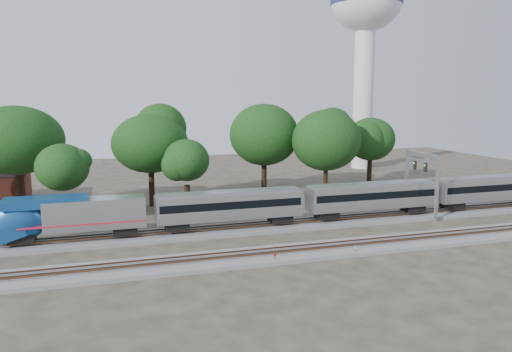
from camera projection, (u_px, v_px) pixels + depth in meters
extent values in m
plane|color=#383328|center=(247.00, 246.00, 50.83)|extent=(160.00, 160.00, 0.00)
cube|color=slate|center=(232.00, 230.00, 56.45)|extent=(160.00, 5.00, 0.40)
cube|color=brown|center=(234.00, 227.00, 55.70)|extent=(160.00, 0.08, 0.15)
cube|color=brown|center=(230.00, 224.00, 57.06)|extent=(160.00, 0.08, 0.15)
cube|color=slate|center=(259.00, 256.00, 47.02)|extent=(160.00, 5.00, 0.40)
cube|color=brown|center=(261.00, 254.00, 46.27)|extent=(160.00, 0.08, 0.15)
cube|color=brown|center=(256.00, 250.00, 47.63)|extent=(160.00, 0.08, 0.15)
cube|color=#B0B2B7|center=(95.00, 213.00, 51.70)|extent=(10.09, 2.86, 3.14)
ellipsoid|color=navy|center=(19.00, 220.00, 49.62)|extent=(5.14, 2.97, 4.38)
cube|color=navy|center=(46.00, 202.00, 50.10)|extent=(8.09, 2.80, 0.95)
cube|color=black|center=(24.00, 211.00, 49.61)|extent=(0.42, 2.19, 1.25)
cube|color=#B21B31|center=(84.00, 221.00, 51.50)|extent=(12.38, 2.90, 0.17)
cube|color=black|center=(22.00, 237.00, 49.94)|extent=(2.48, 2.09, 0.86)
cube|color=black|center=(125.00, 230.00, 52.87)|extent=(2.48, 2.09, 0.86)
cube|color=#B0B2B7|center=(230.00, 205.00, 55.95)|extent=(16.57, 2.86, 2.86)
cube|color=black|center=(230.00, 203.00, 55.90)|extent=(16.00, 2.91, 0.86)
cube|color=gray|center=(230.00, 193.00, 55.71)|extent=(16.19, 2.29, 0.33)
cube|color=black|center=(177.00, 226.00, 54.49)|extent=(2.48, 2.09, 0.86)
cube|color=black|center=(280.00, 218.00, 58.00)|extent=(2.48, 2.09, 0.86)
cube|color=#B0B2B7|center=(372.00, 196.00, 61.20)|extent=(16.57, 2.86, 2.86)
cube|color=black|center=(372.00, 194.00, 61.16)|extent=(16.00, 2.91, 0.86)
cube|color=gray|center=(372.00, 184.00, 60.97)|extent=(16.19, 2.29, 0.33)
cube|color=black|center=(327.00, 214.00, 59.74)|extent=(2.48, 2.09, 0.86)
cube|color=black|center=(413.00, 208.00, 63.25)|extent=(2.48, 2.09, 0.86)
cube|color=#B0B2B7|center=(491.00, 188.00, 66.45)|extent=(16.57, 2.86, 2.86)
cube|color=black|center=(491.00, 186.00, 66.41)|extent=(16.00, 2.91, 0.86)
cube|color=gray|center=(492.00, 177.00, 66.22)|extent=(16.19, 2.29, 0.33)
cube|color=black|center=(452.00, 205.00, 64.99)|extent=(2.48, 2.09, 0.86)
cylinder|color=#512D19|center=(275.00, 259.00, 45.64)|extent=(0.06, 0.06, 0.84)
cylinder|color=red|center=(275.00, 255.00, 45.58)|extent=(0.29, 0.13, 0.30)
cylinder|color=#512D19|center=(356.00, 251.00, 47.85)|extent=(0.06, 0.06, 0.85)
cylinder|color=silver|center=(356.00, 248.00, 47.79)|extent=(0.30, 0.08, 0.30)
cube|color=#512D19|center=(311.00, 256.00, 47.18)|extent=(0.55, 0.40, 0.30)
cylinder|color=silver|center=(363.00, 99.00, 104.57)|extent=(4.14, 4.14, 28.97)
cone|color=silver|center=(361.00, 158.00, 106.54)|extent=(6.62, 6.62, 4.14)
ellipsoid|color=silver|center=(366.00, 1.00, 101.42)|extent=(14.48, 14.48, 12.31)
cylinder|color=navy|center=(366.00, 1.00, 101.42)|extent=(14.65, 14.65, 1.66)
cube|color=gray|center=(437.00, 189.00, 60.10)|extent=(0.32, 0.32, 8.15)
cube|color=gray|center=(406.00, 181.00, 66.08)|extent=(0.32, 0.32, 8.15)
cube|color=gray|center=(423.00, 155.00, 62.48)|extent=(0.36, 6.70, 0.54)
cube|color=gray|center=(422.00, 161.00, 62.61)|extent=(0.23, 6.70, 0.23)
cube|color=black|center=(425.00, 167.00, 61.61)|extent=(0.23, 0.45, 1.09)
cube|color=black|center=(415.00, 165.00, 63.66)|extent=(0.23, 0.45, 1.09)
cylinder|color=black|center=(20.00, 196.00, 63.32)|extent=(0.70, 0.70, 5.24)
ellipsoid|color=black|center=(16.00, 140.00, 62.20)|extent=(9.88, 9.88, 8.40)
cylinder|color=black|center=(65.00, 210.00, 58.70)|extent=(0.70, 0.70, 3.77)
ellipsoid|color=black|center=(62.00, 167.00, 57.89)|extent=(7.10, 7.10, 6.04)
cylinder|color=black|center=(152.00, 189.00, 69.21)|extent=(0.70, 0.70, 4.71)
ellipsoid|color=black|center=(150.00, 143.00, 68.20)|extent=(8.88, 8.88, 7.55)
cylinder|color=black|center=(187.00, 200.00, 64.62)|extent=(0.70, 0.70, 3.80)
ellipsoid|color=black|center=(186.00, 160.00, 63.80)|extent=(7.17, 7.17, 6.10)
cylinder|color=black|center=(264.00, 178.00, 78.30)|extent=(0.70, 0.70, 4.98)
ellipsoid|color=black|center=(264.00, 135.00, 77.23)|extent=(9.40, 9.40, 7.99)
cylinder|color=black|center=(325.00, 182.00, 75.22)|extent=(0.70, 0.70, 4.67)
ellipsoid|color=black|center=(326.00, 140.00, 74.22)|extent=(8.80, 8.80, 7.48)
cylinder|color=black|center=(369.00, 172.00, 86.38)|extent=(0.70, 0.70, 4.24)
ellipsoid|color=black|center=(370.00, 139.00, 85.47)|extent=(8.00, 8.00, 6.80)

